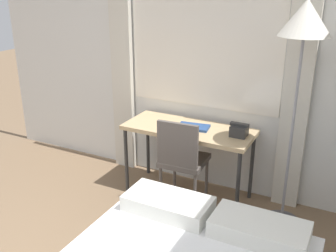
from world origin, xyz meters
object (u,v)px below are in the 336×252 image
Objects in this scene: desk at (188,134)px; standing_lamp at (304,35)px; telephone at (239,130)px; book at (193,127)px; desk_chair at (182,157)px.

standing_lamp reaches higher than desk.
standing_lamp is 11.58× the size of telephone.
book reaches higher than desk.
telephone is (0.49, 0.02, 0.12)m from desk.
desk is at bearing 96.29° from desk_chair.
desk_chair reaches higher than book.
desk is 0.65× the size of standing_lamp.
standing_lamp is 6.11× the size of book.
standing_lamp reaches higher than desk_chair.
telephone is at bearing 1.06° from book.
standing_lamp reaches higher than book.
telephone is at bearing 24.96° from desk_chair.
desk_chair is 0.32m from book.
desk_chair is at bearing -91.32° from book.
standing_lamp is at bearing -4.72° from book.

